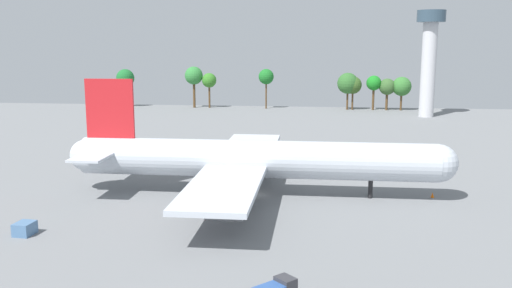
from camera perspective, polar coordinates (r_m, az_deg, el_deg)
The scene contains 6 objects.
ground_plane at distance 87.75m, azimuth 0.00°, elevation -5.21°, with size 243.00×243.00×0.00m, color slate.
cargo_airplane at distance 86.44m, azimuth -0.21°, elevation -1.61°, with size 60.75×52.59×18.02m.
cargo_container_fore at distance 75.55m, azimuth -22.69°, elevation -8.03°, with size 2.31×2.69×1.60m.
safety_cone_nose at distance 90.26m, azimuth 17.69°, elevation -5.02°, with size 0.55×0.55×0.79m, color orange.
control_tower at distance 185.33m, azimuth 17.39°, elevation 8.85°, with size 8.79×8.79×33.45m.
tree_line_backdrop at distance 198.91m, azimuth 3.89°, elevation 6.38°, with size 106.35×7.40×14.93m.
Camera 1 is at (9.42, -83.96, 23.72)m, focal length 38.90 mm.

